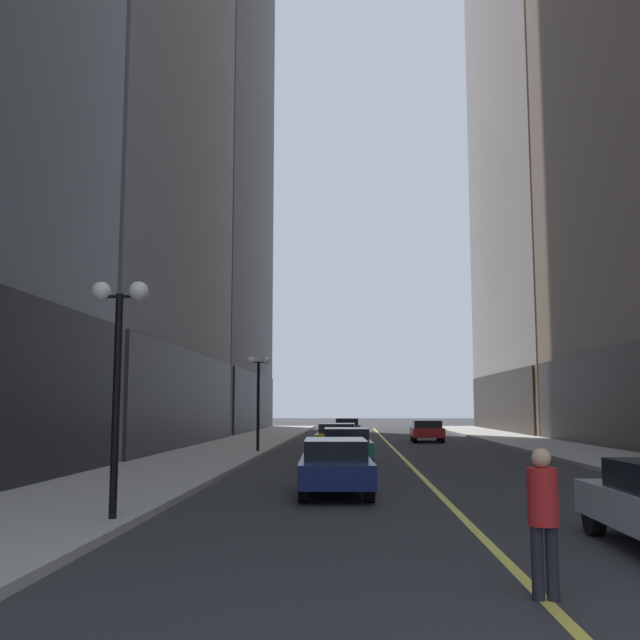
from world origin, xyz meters
TOP-DOWN VIEW (x-y plane):
  - ground_plane at (0.00, 35.00)m, footprint 200.00×200.00m
  - sidewalk_left at (-8.25, 35.00)m, footprint 4.50×78.00m
  - sidewalk_right at (8.25, 35.00)m, footprint 4.50×78.00m
  - lane_centre_stripe at (0.00, 35.00)m, footprint 0.16×70.00m
  - building_right_far at (18.14, 60.00)m, footprint 15.47×26.00m
  - car_navy at (-2.54, 14.95)m, footprint 1.89×4.86m
  - car_green at (-2.35, 24.58)m, footprint 1.99×4.49m
  - car_yellow at (-2.85, 32.40)m, footprint 1.98×4.51m
  - car_red at (2.44, 41.81)m, footprint 1.98×4.21m
  - car_blue at (-2.52, 48.97)m, footprint 1.93×4.26m
  - pedestrian_in_red_jacket at (0.01, 5.02)m, footprint 0.35×0.35m
  - street_lamp_left_near at (-6.40, 9.69)m, footprint 1.06×0.36m
  - street_lamp_left_far at (-6.40, 29.83)m, footprint 1.06×0.36m

SIDE VIEW (x-z plane):
  - ground_plane at x=0.00m, z-range 0.00..0.00m
  - lane_centre_stripe at x=0.00m, z-range 0.00..0.01m
  - sidewalk_left at x=-8.25m, z-range 0.00..0.15m
  - sidewalk_right at x=8.25m, z-range 0.00..0.15m
  - car_blue at x=-2.52m, z-range 0.06..1.38m
  - car_red at x=2.44m, z-range 0.06..1.38m
  - car_navy at x=-2.54m, z-range 0.06..1.38m
  - car_green at x=-2.35m, z-range 0.06..1.38m
  - car_yellow at x=-2.85m, z-range 0.06..1.38m
  - pedestrian_in_red_jacket at x=0.01m, z-range 0.14..1.80m
  - street_lamp_left_near at x=-6.40m, z-range 1.04..5.47m
  - street_lamp_left_far at x=-6.40m, z-range 1.04..5.47m
  - building_right_far at x=18.14m, z-range -0.07..71.12m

